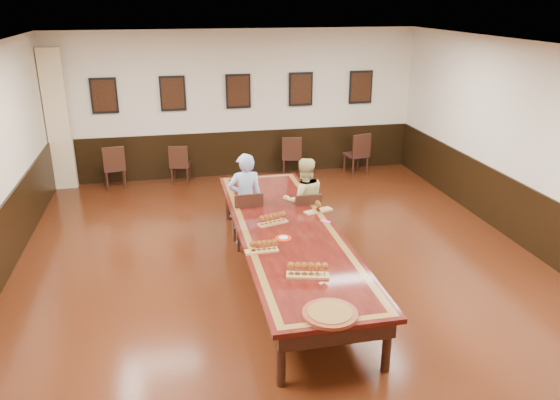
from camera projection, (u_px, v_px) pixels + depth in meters
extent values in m
cube|color=black|center=(287.00, 276.00, 7.97)|extent=(8.00, 10.00, 0.02)
cube|color=white|center=(288.00, 49.00, 6.84)|extent=(8.00, 10.00, 0.02)
cube|color=beige|center=(238.00, 104.00, 12.00)|extent=(8.00, 0.02, 3.20)
cube|color=beige|center=(548.00, 155.00, 8.17)|extent=(0.02, 10.00, 3.20)
imported|color=#4F71C5|center=(246.00, 199.00, 8.76)|extent=(0.57, 0.39, 1.53)
imported|color=#D5CE85|center=(304.00, 201.00, 8.86)|extent=(0.71, 0.55, 1.43)
cube|color=#CE448B|center=(326.00, 221.00, 7.93)|extent=(0.15, 0.16, 0.01)
cube|color=beige|center=(58.00, 120.00, 11.16)|extent=(0.45, 0.18, 2.90)
cube|color=black|center=(240.00, 153.00, 12.36)|extent=(7.98, 0.04, 1.00)
cube|color=black|center=(535.00, 223.00, 8.55)|extent=(0.04, 9.98, 1.00)
cube|color=black|center=(287.00, 231.00, 7.71)|extent=(1.40, 5.00, 0.06)
cube|color=olive|center=(287.00, 229.00, 7.70)|extent=(1.28, 4.88, 0.00)
cube|color=black|center=(287.00, 228.00, 7.70)|extent=(1.10, 4.70, 0.00)
cube|color=black|center=(287.00, 240.00, 7.76)|extent=(1.25, 4.85, 0.18)
cylinder|color=black|center=(281.00, 357.00, 5.61)|extent=(0.10, 0.10, 0.69)
cylinder|color=black|center=(387.00, 344.00, 5.83)|extent=(0.10, 0.10, 0.69)
cylinder|color=black|center=(228.00, 202.00, 9.86)|extent=(0.10, 0.10, 0.69)
cylinder|color=black|center=(291.00, 197.00, 10.08)|extent=(0.10, 0.10, 0.69)
cube|color=black|center=(104.00, 96.00, 11.29)|extent=(0.54, 0.03, 0.74)
cube|color=black|center=(104.00, 96.00, 11.28)|extent=(0.46, 0.01, 0.64)
cube|color=black|center=(173.00, 93.00, 11.56)|extent=(0.54, 0.03, 0.74)
cube|color=black|center=(173.00, 94.00, 11.54)|extent=(0.46, 0.01, 0.64)
cube|color=black|center=(238.00, 91.00, 11.83)|extent=(0.54, 0.03, 0.74)
cube|color=black|center=(238.00, 91.00, 11.81)|extent=(0.46, 0.01, 0.64)
cube|color=black|center=(301.00, 89.00, 12.10)|extent=(0.54, 0.03, 0.74)
cube|color=black|center=(301.00, 89.00, 12.08)|extent=(0.46, 0.01, 0.64)
cube|color=black|center=(361.00, 87.00, 12.37)|extent=(0.54, 0.03, 0.74)
cube|color=black|center=(361.00, 87.00, 12.35)|extent=(0.46, 0.01, 0.64)
cube|color=#9F7742|center=(273.00, 223.00, 7.85)|extent=(0.47, 0.26, 0.03)
cube|color=#9F7742|center=(318.00, 211.00, 8.30)|extent=(0.47, 0.27, 0.03)
cube|color=#9F7742|center=(262.00, 251.00, 7.00)|extent=(0.43, 0.14, 0.03)
cube|color=#9F7742|center=(308.00, 276.00, 6.37)|extent=(0.52, 0.27, 0.03)
cylinder|color=red|center=(283.00, 238.00, 7.36)|extent=(0.22, 0.22, 0.02)
cylinder|color=silver|center=(283.00, 237.00, 7.36)|extent=(0.12, 0.12, 0.01)
cylinder|color=#612113|center=(330.00, 314.00, 5.60)|extent=(0.67, 0.67, 0.04)
cylinder|color=olive|center=(330.00, 312.00, 5.59)|extent=(0.54, 0.54, 0.01)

